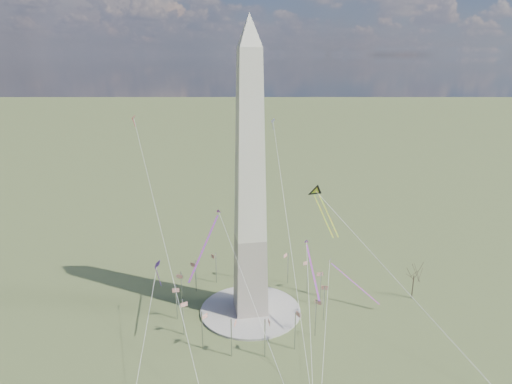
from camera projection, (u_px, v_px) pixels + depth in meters
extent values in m
plane|color=#4E542A|center=(251.00, 311.00, 164.14)|extent=(2000.00, 2000.00, 0.00)
cylinder|color=#A7A099|center=(251.00, 310.00, 164.03)|extent=(36.00, 36.00, 0.80)
pyramid|color=silver|center=(249.00, 30.00, 136.53)|extent=(9.90, 9.90, 10.00)
cylinder|color=#B9BCC0|center=(320.00, 289.00, 166.73)|extent=(0.36, 0.36, 13.00)
cube|color=red|center=(320.00, 274.00, 166.43)|extent=(2.40, 0.08, 1.50)
cylinder|color=#B9BCC0|center=(307.00, 277.00, 175.76)|extent=(0.36, 0.36, 13.00)
cube|color=red|center=(306.00, 263.00, 175.28)|extent=(2.25, 0.99, 1.50)
cylinder|color=#B9BCC0|center=(288.00, 268.00, 182.74)|extent=(0.36, 0.36, 13.00)
cube|color=red|center=(285.00, 256.00, 181.92)|extent=(1.75, 1.75, 1.50)
cylinder|color=#B9BCC0|center=(265.00, 264.00, 186.61)|extent=(0.36, 0.36, 13.00)
cube|color=red|center=(261.00, 252.00, 185.34)|extent=(0.99, 2.25, 1.50)
cylinder|color=#B9BCC0|center=(240.00, 264.00, 186.76)|extent=(0.36, 0.36, 13.00)
cube|color=red|center=(237.00, 252.00, 185.01)|extent=(0.08, 2.40, 1.50)
cylinder|color=#B9BCC0|center=(216.00, 268.00, 183.19)|extent=(0.36, 0.36, 13.00)
cube|color=red|center=(213.00, 257.00, 180.99)|extent=(0.99, 2.25, 1.50)
cylinder|color=#B9BCC0|center=(196.00, 276.00, 176.44)|extent=(0.36, 0.36, 13.00)
cube|color=red|center=(193.00, 265.00, 173.88)|extent=(1.75, 1.75, 1.50)
cylinder|color=#B9BCC0|center=(182.00, 288.00, 167.52)|extent=(0.36, 0.36, 13.00)
cube|color=red|center=(180.00, 276.00, 164.78)|extent=(2.25, 0.99, 1.50)
cylinder|color=#B9BCC0|center=(177.00, 302.00, 157.81)|extent=(0.36, 0.36, 13.00)
cube|color=red|center=(176.00, 290.00, 155.06)|extent=(2.40, 0.08, 1.50)
cylinder|color=#B9BCC0|center=(183.00, 317.00, 148.77)|extent=(0.36, 0.36, 13.00)
cube|color=red|center=(184.00, 305.00, 146.20)|extent=(2.25, 0.99, 1.50)
cylinder|color=#B9BCC0|center=(202.00, 330.00, 141.80)|extent=(0.36, 0.36, 13.00)
cube|color=red|center=(205.00, 316.00, 139.56)|extent=(1.75, 1.75, 1.50)
cylinder|color=#B9BCC0|center=(231.00, 338.00, 137.93)|extent=(0.36, 0.36, 13.00)
cube|color=red|center=(235.00, 323.00, 136.14)|extent=(0.99, 2.25, 1.50)
cylinder|color=#B9BCC0|center=(265.00, 338.00, 137.78)|extent=(0.36, 0.36, 13.00)
cube|color=red|center=(269.00, 322.00, 136.47)|extent=(0.08, 2.40, 1.50)
cylinder|color=#B9BCC0|center=(295.00, 331.00, 141.35)|extent=(0.36, 0.36, 13.00)
cube|color=red|center=(299.00, 315.00, 140.49)|extent=(0.99, 2.25, 1.50)
cylinder|color=#B9BCC0|center=(316.00, 318.00, 148.10)|extent=(0.36, 0.36, 13.00)
cube|color=red|center=(318.00, 302.00, 147.60)|extent=(1.75, 1.75, 1.50)
cylinder|color=#B9BCC0|center=(324.00, 303.00, 157.02)|extent=(0.36, 0.36, 13.00)
cube|color=red|center=(325.00, 288.00, 156.71)|extent=(2.25, 0.99, 1.50)
cylinder|color=#443729|center=(413.00, 287.00, 171.95)|extent=(0.40, 0.40, 9.32)
cube|color=#FF9A0D|center=(328.00, 215.00, 167.76)|extent=(2.99, 16.03, 11.34)
cube|color=#FF9A0D|center=(323.00, 216.00, 167.10)|extent=(2.99, 16.03, 11.34)
cube|color=#471A78|center=(157.00, 264.00, 154.01)|extent=(2.06, 3.31, 2.68)
cube|color=#FF2836|center=(158.00, 276.00, 155.28)|extent=(1.74, 3.18, 9.28)
cube|color=#FF2836|center=(313.00, 272.00, 151.07)|extent=(1.48, 18.45, 11.56)
cube|color=#FF2836|center=(204.00, 247.00, 142.19)|extent=(11.36, 19.39, 13.75)
cube|color=#FF2836|center=(355.00, 283.00, 166.70)|extent=(14.99, 12.60, 11.90)
cube|color=red|center=(134.00, 117.00, 170.28)|extent=(1.52, 2.17, 1.65)
cube|color=red|center=(134.00, 122.00, 170.80)|extent=(1.16, 1.20, 3.78)
cube|color=white|center=(273.00, 121.00, 185.04)|extent=(1.20, 2.03, 1.76)
cube|color=white|center=(273.00, 125.00, 185.60)|extent=(0.72, 1.51, 4.04)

